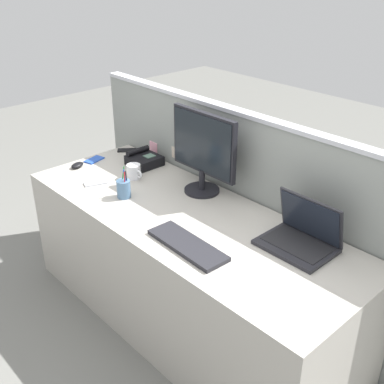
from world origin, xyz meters
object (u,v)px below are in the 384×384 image
desktop_monitor (203,149)px  laptop (302,235)px  cell_phone_silver_slab (96,183)px  cell_phone_blue_case (94,160)px  pen_cup (124,189)px  keyboard_main (187,245)px  cell_phone_black_slab (127,150)px  desk_phone (144,160)px  computer_mouse_right_hand (77,165)px  coffee_mug (134,172)px

desktop_monitor → laptop: 0.79m
cell_phone_silver_slab → cell_phone_blue_case: same height
pen_cup → cell_phone_silver_slab: size_ratio=1.27×
cell_phone_blue_case → keyboard_main: bearing=-26.0°
desktop_monitor → keyboard_main: 0.67m
cell_phone_black_slab → cell_phone_silver_slab: same height
pen_cup → desk_phone: bearing=128.2°
keyboard_main → desktop_monitor: bearing=131.1°
computer_mouse_right_hand → desktop_monitor: bearing=4.8°
desk_phone → cell_phone_silver_slab: size_ratio=1.37×
cell_phone_blue_case → coffee_mug: bearing=-10.3°
keyboard_main → coffee_mug: 0.86m
desktop_monitor → keyboard_main: bearing=-50.9°
keyboard_main → cell_phone_blue_case: size_ratio=3.45×
pen_cup → cell_phone_blue_case: pen_cup is taller
desktop_monitor → cell_phone_black_slab: desktop_monitor is taller
desktop_monitor → cell_phone_blue_case: (-0.84, -0.23, -0.27)m
pen_cup → coffee_mug: size_ratio=1.48×
desktop_monitor → keyboard_main: (0.39, -0.48, -0.26)m
desktop_monitor → desk_phone: desktop_monitor is taller
desk_phone → coffee_mug: (0.13, -0.18, 0.01)m
pen_cup → cell_phone_silver_slab: (-0.27, -0.02, -0.05)m
coffee_mug → computer_mouse_right_hand: bearing=-155.9°
cell_phone_black_slab → coffee_mug: (0.41, -0.24, 0.04)m
desktop_monitor → cell_phone_black_slab: 0.88m
desk_phone → coffee_mug: size_ratio=1.59×
desktop_monitor → desk_phone: size_ratio=2.45×
laptop → pen_cup: 1.07m
cell_phone_blue_case → coffee_mug: 0.42m
pen_cup → cell_phone_blue_case: (-0.59, 0.17, -0.05)m
laptop → coffee_mug: laptop is taller
desktop_monitor → cell_phone_black_slab: size_ratio=3.67×
cell_phone_silver_slab → keyboard_main: bearing=15.3°
computer_mouse_right_hand → cell_phone_black_slab: (-0.02, 0.42, -0.01)m
laptop → cell_phone_silver_slab: bearing=-164.2°
desktop_monitor → cell_phone_blue_case: bearing=-164.9°
desk_phone → cell_phone_silver_slab: 0.40m
cell_phone_silver_slab → coffee_mug: bearing=84.7°
desk_phone → cell_phone_blue_case: size_ratio=1.52×
desk_phone → pen_cup: 0.48m
keyboard_main → computer_mouse_right_hand: computer_mouse_right_hand is taller
pen_cup → coffee_mug: bearing=130.1°
coffee_mug → keyboard_main: bearing=-19.2°
desktop_monitor → cell_phone_silver_slab: (-0.52, -0.42, -0.27)m
keyboard_main → cell_phone_black_slab: 1.33m
computer_mouse_right_hand → cell_phone_black_slab: computer_mouse_right_hand is taller
laptop → keyboard_main: size_ratio=0.78×
keyboard_main → computer_mouse_right_hand: 1.21m
cell_phone_black_slab → cell_phone_silver_slab: 0.56m
desktop_monitor → keyboard_main: size_ratio=1.08×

